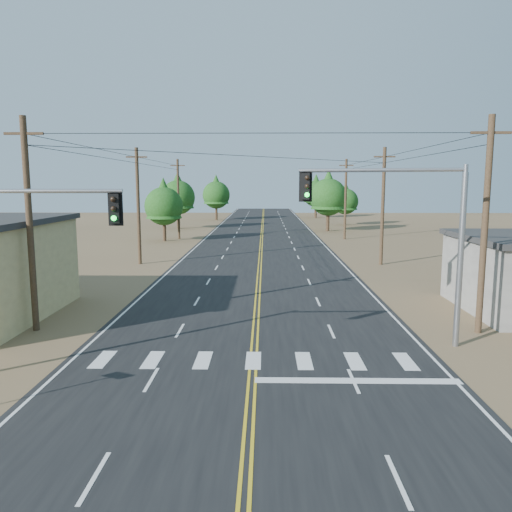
{
  "coord_description": "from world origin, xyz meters",
  "views": [
    {
      "loc": [
        0.45,
        -10.92,
        6.95
      ],
      "look_at": [
        0.01,
        12.82,
        3.5
      ],
      "focal_mm": 35.0,
      "sensor_mm": 36.0,
      "label": 1
    }
  ],
  "objects": [
    {
      "name": "utility_pole_right_near",
      "position": [
        10.5,
        12.0,
        5.12
      ],
      "size": [
        1.8,
        0.3,
        10.0
      ],
      "color": "#4C3826",
      "rests_on": "ground"
    },
    {
      "name": "tree_left_mid",
      "position": [
        -13.08,
        66.54,
        5.39
      ],
      "size": [
        5.29,
        5.29,
        8.82
      ],
      "color": "#3F2D1E",
      "rests_on": "ground"
    },
    {
      "name": "utility_pole_left_mid",
      "position": [
        -10.5,
        32.0,
        5.12
      ],
      "size": [
        1.8,
        0.3,
        10.0
      ],
      "color": "#4C3826",
      "rests_on": "ground"
    },
    {
      "name": "tree_right_mid",
      "position": [
        14.0,
        73.98,
        4.43
      ],
      "size": [
        4.34,
        4.34,
        7.24
      ],
      "color": "#3F2D1E",
      "rests_on": "ground"
    },
    {
      "name": "utility_pole_right_mid",
      "position": [
        10.5,
        32.0,
        5.12
      ],
      "size": [
        1.8,
        0.3,
        10.0
      ],
      "color": "#4C3826",
      "rests_on": "ground"
    },
    {
      "name": "tree_left_near",
      "position": [
        -11.86,
        49.55,
        4.72
      ],
      "size": [
        4.64,
        4.64,
        7.73
      ],
      "color": "#3F2D1E",
      "rests_on": "ground"
    },
    {
      "name": "road",
      "position": [
        0.0,
        30.0,
        0.01
      ],
      "size": [
        15.0,
        200.0,
        0.02
      ],
      "primitive_type": "cube",
      "color": "black",
      "rests_on": "ground"
    },
    {
      "name": "tree_right_near",
      "position": [
        9.7,
        62.84,
        5.56
      ],
      "size": [
        5.46,
        5.46,
        9.1
      ],
      "color": "#3F2D1E",
      "rests_on": "ground"
    },
    {
      "name": "signal_mast_right",
      "position": [
        6.69,
        10.45,
        5.28
      ],
      "size": [
        6.89,
        1.78,
        7.74
      ],
      "rotation": [
        0.0,
        0.0,
        -0.22
      ],
      "color": "gray",
      "rests_on": "ground"
    },
    {
      "name": "utility_pole_right_far",
      "position": [
        10.5,
        52.0,
        5.12
      ],
      "size": [
        1.8,
        0.3,
        10.0
      ],
      "color": "#4C3826",
      "rests_on": "ground"
    },
    {
      "name": "tree_left_far",
      "position": [
        -9.0,
        85.53,
        5.34
      ],
      "size": [
        5.24,
        5.24,
        8.74
      ],
      "color": "#3F2D1E",
      "rests_on": "ground"
    },
    {
      "name": "ground",
      "position": [
        0.0,
        0.0,
        0.0
      ],
      "size": [
        220.0,
        220.0,
        0.0
      ],
      "primitive_type": "plane",
      "color": "olive",
      "rests_on": "ground"
    },
    {
      "name": "signal_mast_left",
      "position": [
        -8.44,
        6.44,
        4.65
      ],
      "size": [
        5.58,
        0.5,
        6.88
      ],
      "rotation": [
        0.0,
        0.0,
        0.05
      ],
      "color": "gray",
      "rests_on": "ground"
    },
    {
      "name": "tree_right_far",
      "position": [
        10.85,
        92.34,
        5.47
      ],
      "size": [
        5.37,
        5.37,
        8.94
      ],
      "color": "#3F2D1E",
      "rests_on": "ground"
    },
    {
      "name": "utility_pole_left_far",
      "position": [
        -10.5,
        52.0,
        5.12
      ],
      "size": [
        1.8,
        0.3,
        10.0
      ],
      "color": "#4C3826",
      "rests_on": "ground"
    },
    {
      "name": "utility_pole_left_near",
      "position": [
        -10.5,
        12.0,
        5.12
      ],
      "size": [
        1.8,
        0.3,
        10.0
      ],
      "color": "#4C3826",
      "rests_on": "ground"
    }
  ]
}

